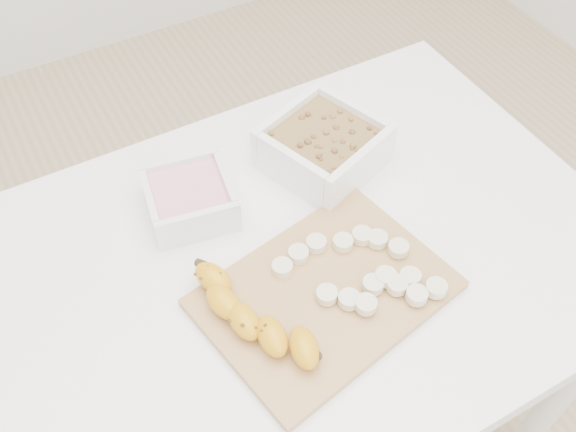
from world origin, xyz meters
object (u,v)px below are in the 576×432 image
bowl_yogurt (190,198)px  bowl_granola (323,146)px  cutting_board (325,294)px  table (297,289)px  banana (256,317)px

bowl_yogurt → bowl_granola: size_ratio=0.70×
cutting_board → bowl_granola: bearing=59.8°
cutting_board → bowl_yogurt: bearing=113.0°
table → bowl_yogurt: 0.23m
cutting_board → banana: bearing=-179.5°
bowl_yogurt → banana: bearing=-92.0°
bowl_granola → table: bearing=-132.0°
table → bowl_granola: 0.24m
table → cutting_board: size_ratio=2.92×
table → cutting_board: (-0.00, -0.09, 0.10)m
banana → table: bearing=28.2°
table → bowl_granola: size_ratio=4.58×
bowl_yogurt → table: bearing=-56.2°
bowl_yogurt → cutting_board: (0.10, -0.24, -0.02)m
bowl_granola → cutting_board: 0.27m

